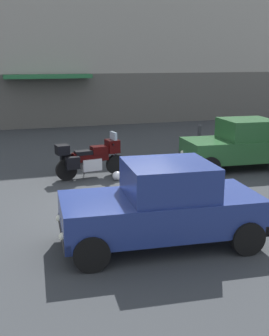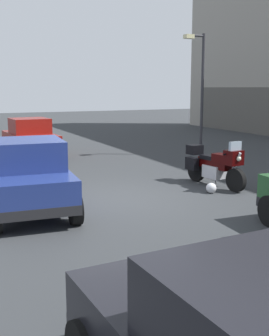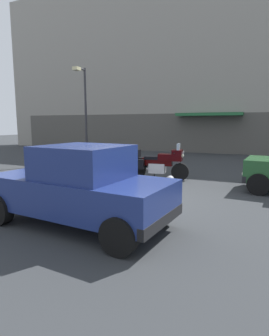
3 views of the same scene
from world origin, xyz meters
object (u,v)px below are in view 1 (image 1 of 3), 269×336
at_px(car_wagon_end, 162,205).
at_px(helmet, 117,176).
at_px(motorcycle, 90,158).
at_px(car_hatchback_near, 243,144).
at_px(bollard_curbside, 199,135).

bearing_deg(car_wagon_end, helmet, -90.29).
xyz_separation_m(motorcycle, car_wagon_end, (0.26, -5.30, 0.19)).
xyz_separation_m(helmet, car_wagon_end, (-0.43, -4.73, 0.67)).
distance_m(car_hatchback_near, bollard_curbside, 3.57).
bearing_deg(car_hatchback_near, bollard_curbside, -88.58).
height_order(car_wagon_end, bollard_curbside, car_wagon_end).
relative_size(helmet, car_wagon_end, 0.07).
relative_size(helmet, car_hatchback_near, 0.07).
bearing_deg(motorcycle, bollard_curbside, 23.29).
xyz_separation_m(car_hatchback_near, bollard_curbside, (0.18, 3.55, -0.29)).
height_order(helmet, bollard_curbside, bollard_curbside).
relative_size(car_hatchback_near, car_wagon_end, 1.00).
bearing_deg(motorcycle, helmet, -47.18).
bearing_deg(helmet, car_wagon_end, -95.18).
distance_m(car_hatchback_near, car_wagon_end, 6.85).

